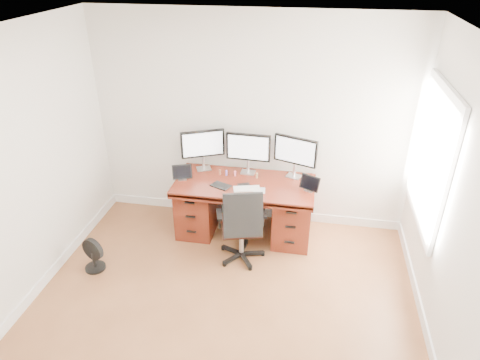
% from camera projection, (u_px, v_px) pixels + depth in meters
% --- Properties ---
extents(ground, '(4.50, 4.50, 0.00)m').
position_uv_depth(ground, '(211.00, 344.00, 4.01)').
color(ground, brown).
rests_on(ground, ground).
extents(back_wall, '(4.00, 0.10, 2.70)m').
position_uv_depth(back_wall, '(251.00, 123.00, 5.30)').
color(back_wall, silver).
rests_on(back_wall, ground).
extents(right_wall, '(0.10, 4.50, 2.70)m').
position_uv_depth(right_wall, '(473.00, 245.00, 3.14)').
color(right_wall, silver).
rests_on(right_wall, ground).
extents(desk, '(1.70, 0.80, 0.75)m').
position_uv_depth(desk, '(245.00, 206.00, 5.40)').
color(desk, '#571D11').
rests_on(desk, ground).
extents(office_chair, '(0.64, 0.64, 0.98)m').
position_uv_depth(office_chair, '(242.00, 237.00, 4.94)').
color(office_chair, black).
rests_on(office_chair, ground).
extents(floor_fan, '(0.28, 0.23, 0.40)m').
position_uv_depth(floor_fan, '(93.00, 255.00, 4.86)').
color(floor_fan, black).
rests_on(floor_fan, ground).
extents(monitor_left, '(0.51, 0.26, 0.53)m').
position_uv_depth(monitor_left, '(203.00, 145.00, 5.36)').
color(monitor_left, silver).
rests_on(monitor_left, desk).
extents(monitor_center, '(0.55, 0.15, 0.53)m').
position_uv_depth(monitor_center, '(248.00, 149.00, 5.27)').
color(monitor_center, silver).
rests_on(monitor_center, desk).
extents(monitor_right, '(0.53, 0.21, 0.53)m').
position_uv_depth(monitor_right, '(295.00, 152.00, 5.18)').
color(monitor_right, silver).
rests_on(monitor_right, desk).
extents(tablet_left, '(0.25, 0.15, 0.19)m').
position_uv_depth(tablet_left, '(182.00, 173.00, 5.24)').
color(tablet_left, silver).
rests_on(tablet_left, desk).
extents(tablet_right, '(0.24, 0.17, 0.19)m').
position_uv_depth(tablet_right, '(310.00, 184.00, 4.99)').
color(tablet_right, silver).
rests_on(tablet_right, desk).
extents(keyboard, '(0.34, 0.21, 0.01)m').
position_uv_depth(keyboard, '(247.00, 189.00, 5.06)').
color(keyboard, silver).
rests_on(keyboard, desk).
extents(trackpad, '(0.15, 0.15, 0.01)m').
position_uv_depth(trackpad, '(259.00, 190.00, 5.03)').
color(trackpad, '#B6B9BE').
rests_on(trackpad, desk).
extents(drawing_tablet, '(0.27, 0.23, 0.01)m').
position_uv_depth(drawing_tablet, '(221.00, 186.00, 5.13)').
color(drawing_tablet, black).
rests_on(drawing_tablet, desk).
extents(phone, '(0.16, 0.12, 0.01)m').
position_uv_depth(phone, '(244.00, 185.00, 5.15)').
color(phone, black).
rests_on(phone, desk).
extents(figurine_brown, '(0.03, 0.03, 0.07)m').
position_uv_depth(figurine_brown, '(220.00, 172.00, 5.36)').
color(figurine_brown, '#96543F').
rests_on(figurine_brown, desk).
extents(figurine_purple, '(0.03, 0.03, 0.07)m').
position_uv_depth(figurine_purple, '(226.00, 172.00, 5.35)').
color(figurine_purple, '#8A65E0').
rests_on(figurine_purple, desk).
extents(figurine_pink, '(0.03, 0.03, 0.07)m').
position_uv_depth(figurine_pink, '(235.00, 173.00, 5.33)').
color(figurine_pink, pink).
rests_on(figurine_pink, desk).
extents(figurine_yellow, '(0.03, 0.03, 0.07)m').
position_uv_depth(figurine_yellow, '(257.00, 175.00, 5.29)').
color(figurine_yellow, tan).
rests_on(figurine_yellow, desk).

